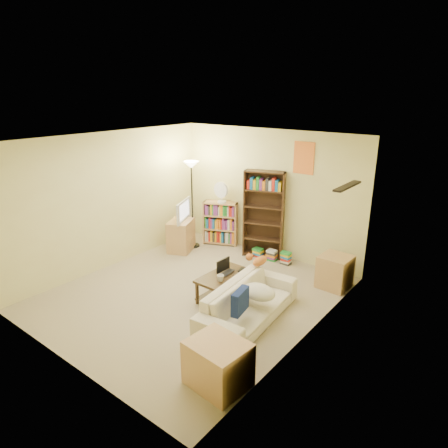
# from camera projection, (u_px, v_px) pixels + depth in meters

# --- Properties ---
(room) EXTENTS (4.50, 4.54, 2.52)m
(room) POSITION_uv_depth(u_px,v_px,m) (191.00, 198.00, 6.06)
(room) COLOR tan
(room) RESTS_ON ground
(sofa) EXTENTS (2.00, 1.07, 0.54)m
(sofa) POSITION_uv_depth(u_px,v_px,m) (249.00, 303.00, 5.75)
(sofa) COLOR beige
(sofa) RESTS_ON ground
(navy_pillow) EXTENTS (0.17, 0.37, 0.32)m
(navy_pillow) POSITION_uv_depth(u_px,v_px,m) (240.00, 301.00, 5.30)
(navy_pillow) COLOR navy
(navy_pillow) RESTS_ON sofa
(cream_blanket) EXTENTS (0.50, 0.36, 0.22)m
(cream_blanket) POSITION_uv_depth(u_px,v_px,m) (259.00, 292.00, 5.65)
(cream_blanket) COLOR beige
(cream_blanket) RESTS_ON sofa
(tabby_cat) EXTENTS (0.43, 0.18, 0.15)m
(tabby_cat) POSITION_uv_depth(u_px,v_px,m) (258.00, 260.00, 6.33)
(tabby_cat) COLOR #BF6428
(tabby_cat) RESTS_ON sofa
(coffee_table) EXTENTS (0.53, 0.93, 0.41)m
(coffee_table) POSITION_uv_depth(u_px,v_px,m) (224.00, 283.00, 6.35)
(coffee_table) COLOR #3E2D18
(coffee_table) RESTS_ON ground
(laptop) EXTENTS (0.31, 0.22, 0.02)m
(laptop) POSITION_uv_depth(u_px,v_px,m) (230.00, 273.00, 6.34)
(laptop) COLOR black
(laptop) RESTS_ON coffee_table
(laptop_screen) EXTENTS (0.02, 0.31, 0.20)m
(laptop_screen) POSITION_uv_depth(u_px,v_px,m) (223.00, 265.00, 6.38)
(laptop_screen) COLOR white
(laptop_screen) RESTS_ON laptop
(mug) EXTENTS (0.16, 0.16, 0.10)m
(mug) POSITION_uv_depth(u_px,v_px,m) (220.00, 278.00, 6.09)
(mug) COLOR silver
(mug) RESTS_ON coffee_table
(tv_remote) EXTENTS (0.09, 0.17, 0.02)m
(tv_remote) POSITION_uv_depth(u_px,v_px,m) (241.00, 270.00, 6.47)
(tv_remote) COLOR black
(tv_remote) RESTS_ON coffee_table
(tv_stand) EXTENTS (0.64, 0.73, 0.65)m
(tv_stand) POSITION_uv_depth(u_px,v_px,m) (181.00, 235.00, 8.26)
(tv_stand) COLOR tan
(tv_stand) RESTS_ON ground
(television) EXTENTS (0.81, 0.64, 0.43)m
(television) POSITION_uv_depth(u_px,v_px,m) (180.00, 211.00, 8.08)
(television) COLOR black
(television) RESTS_ON tv_stand
(tall_bookshelf) EXTENTS (0.82, 0.50, 1.73)m
(tall_bookshelf) POSITION_uv_depth(u_px,v_px,m) (264.00, 212.00, 7.78)
(tall_bookshelf) COLOR #442C1A
(tall_bookshelf) RESTS_ON ground
(short_bookshelf) EXTENTS (0.78, 0.56, 0.94)m
(short_bookshelf) POSITION_uv_depth(u_px,v_px,m) (221.00, 223.00, 8.57)
(short_bookshelf) COLOR tan
(short_bookshelf) RESTS_ON ground
(desk_fan) EXTENTS (0.33, 0.19, 0.45)m
(desk_fan) POSITION_uv_depth(u_px,v_px,m) (221.00, 192.00, 8.28)
(desk_fan) COLOR white
(desk_fan) RESTS_ON short_bookshelf
(floor_lamp) EXTENTS (0.31, 0.31, 1.83)m
(floor_lamp) POSITION_uv_depth(u_px,v_px,m) (192.00, 179.00, 8.09)
(floor_lamp) COLOR black
(floor_lamp) RESTS_ON ground
(side_table) EXTENTS (0.51, 0.51, 0.56)m
(side_table) POSITION_uv_depth(u_px,v_px,m) (335.00, 272.00, 6.72)
(side_table) COLOR tan
(side_table) RESTS_ON ground
(end_cabinet) EXTENTS (0.70, 0.60, 0.54)m
(end_cabinet) POSITION_uv_depth(u_px,v_px,m) (218.00, 364.00, 4.48)
(end_cabinet) COLOR tan
(end_cabinet) RESTS_ON ground
(book_stacks) EXTENTS (0.84, 0.18, 0.25)m
(book_stacks) POSITION_uv_depth(u_px,v_px,m) (273.00, 256.00, 7.80)
(book_stacks) COLOR red
(book_stacks) RESTS_ON ground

